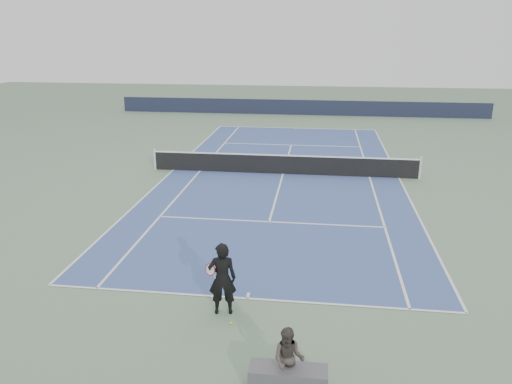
# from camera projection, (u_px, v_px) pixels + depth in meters

# --- Properties ---
(ground) EXTENTS (80.00, 80.00, 0.00)m
(ground) POSITION_uv_depth(u_px,v_px,m) (283.00, 174.00, 24.16)
(ground) COLOR slate
(court_surface) EXTENTS (10.97, 23.77, 0.01)m
(court_surface) POSITION_uv_depth(u_px,v_px,m) (283.00, 174.00, 24.16)
(court_surface) COLOR #3C538E
(court_surface) RESTS_ON ground
(tennis_net) EXTENTS (12.90, 0.10, 1.07)m
(tennis_net) POSITION_uv_depth(u_px,v_px,m) (283.00, 164.00, 24.01)
(tennis_net) COLOR silver
(tennis_net) RESTS_ON ground
(windscreen_far) EXTENTS (30.00, 0.25, 1.20)m
(windscreen_far) POSITION_uv_depth(u_px,v_px,m) (300.00, 107.00, 40.84)
(windscreen_far) COLOR black
(windscreen_far) RESTS_ON ground
(tennis_player) EXTENTS (0.84, 0.62, 1.87)m
(tennis_player) POSITION_uv_depth(u_px,v_px,m) (222.00, 279.00, 12.06)
(tennis_player) COLOR black
(tennis_player) RESTS_ON ground
(tennis_ball) EXTENTS (0.07, 0.07, 0.07)m
(tennis_ball) POSITION_uv_depth(u_px,v_px,m) (231.00, 323.00, 11.83)
(tennis_ball) COLOR #C0E12E
(tennis_ball) RESTS_ON ground
(spectator_bench) EXTENTS (1.56, 0.63, 1.34)m
(spectator_bench) POSITION_uv_depth(u_px,v_px,m) (288.00, 368.00, 9.56)
(spectator_bench) COLOR #515055
(spectator_bench) RESTS_ON ground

